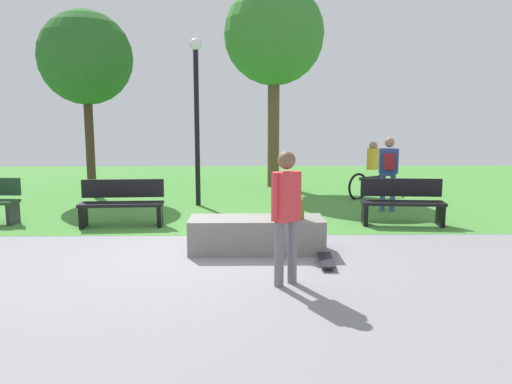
% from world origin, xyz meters
% --- Properties ---
extents(ground_plane, '(28.00, 28.00, 0.00)m').
position_xyz_m(ground_plane, '(0.00, 0.00, 0.00)').
color(ground_plane, gray).
extents(grass_lawn, '(26.60, 12.93, 0.01)m').
position_xyz_m(grass_lawn, '(0.00, 7.54, 0.00)').
color(grass_lawn, '#478C38').
rests_on(grass_lawn, ground_plane).
extents(concrete_ledge, '(2.13, 0.75, 0.54)m').
position_xyz_m(concrete_ledge, '(0.84, 0.02, 0.27)').
color(concrete_ledge, gray).
rests_on(concrete_ledge, ground_plane).
extents(backpack_on_ledge, '(0.34, 0.33, 0.32)m').
position_xyz_m(backpack_on_ledge, '(1.41, -0.08, 0.70)').
color(backpack_on_ledge, olive).
rests_on(backpack_on_ledge, concrete_ledge).
extents(skater_performing_trick, '(0.38, 0.35, 1.71)m').
position_xyz_m(skater_performing_trick, '(1.18, -1.58, 1.00)').
color(skater_performing_trick, slate).
rests_on(skater_performing_trick, ground_plane).
extents(skateboard_by_ledge, '(0.25, 0.81, 0.08)m').
position_xyz_m(skateboard_by_ledge, '(1.84, -0.71, 0.06)').
color(skateboard_by_ledge, black).
rests_on(skateboard_by_ledge, ground_plane).
extents(park_bench_far_right, '(1.62, 0.56, 0.91)m').
position_xyz_m(park_bench_far_right, '(-1.76, 1.90, 0.48)').
color(park_bench_far_right, black).
rests_on(park_bench_far_right, ground_plane).
extents(park_bench_by_oak, '(1.64, 0.62, 0.91)m').
position_xyz_m(park_bench_by_oak, '(3.77, 1.92, 0.48)').
color(park_bench_by_oak, black).
rests_on(park_bench_by_oak, ground_plane).
extents(tree_broad_elm, '(2.99, 2.99, 6.06)m').
position_xyz_m(tree_broad_elm, '(1.51, 7.47, 4.52)').
color(tree_broad_elm, brown).
rests_on(tree_broad_elm, grass_lawn).
extents(tree_tall_oak, '(2.50, 2.50, 4.97)m').
position_xyz_m(tree_tall_oak, '(-3.64, 6.04, 3.69)').
color(tree_tall_oak, '#42301E').
rests_on(tree_tall_oak, grass_lawn).
extents(lamp_post, '(0.28, 0.28, 3.94)m').
position_xyz_m(lamp_post, '(-0.50, 4.19, 2.42)').
color(lamp_post, black).
rests_on(lamp_post, ground_plane).
extents(pedestrian_with_backpack, '(0.42, 0.40, 1.68)m').
position_xyz_m(pedestrian_with_backpack, '(3.88, 3.32, 1.01)').
color(pedestrian_with_backpack, '#3F5184').
rests_on(pedestrian_with_backpack, ground_plane).
extents(cyclist_on_bicycle, '(1.52, 1.11, 1.52)m').
position_xyz_m(cyclist_on_bicycle, '(4.05, 5.35, 0.63)').
color(cyclist_on_bicycle, black).
rests_on(cyclist_on_bicycle, ground_plane).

